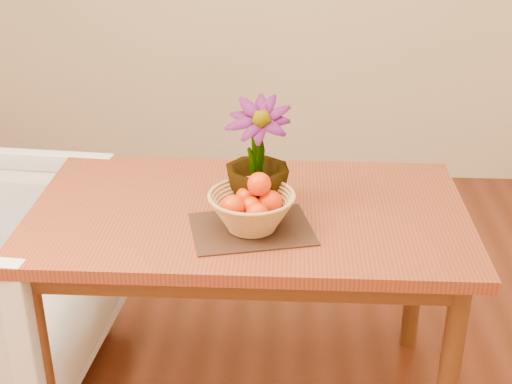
{
  "coord_description": "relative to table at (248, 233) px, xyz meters",
  "views": [
    {
      "loc": [
        0.13,
        -1.73,
        1.79
      ],
      "look_at": [
        0.03,
        0.21,
        0.85
      ],
      "focal_mm": 50.0,
      "sensor_mm": 36.0,
      "label": 1
    }
  ],
  "objects": [
    {
      "name": "orange_pile",
      "position": [
        0.02,
        -0.14,
        0.18
      ],
      "size": [
        0.18,
        0.18,
        0.13
      ],
      "rotation": [
        0.0,
        0.0,
        -0.27
      ],
      "color": "red",
      "rests_on": "wicker_basket"
    },
    {
      "name": "potted_plant",
      "position": [
        0.03,
        -0.01,
        0.27
      ],
      "size": [
        0.23,
        0.23,
        0.37
      ],
      "primitive_type": "imported",
      "rotation": [
        0.0,
        0.0,
        -0.13
      ],
      "color": "#1A4714",
      "rests_on": "table"
    },
    {
      "name": "placemat",
      "position": [
        0.02,
        -0.14,
        0.09
      ],
      "size": [
        0.41,
        0.35,
        0.01
      ],
      "primitive_type": "cube",
      "rotation": [
        0.0,
        0.0,
        0.24
      ],
      "color": "#351D13",
      "rests_on": "table"
    },
    {
      "name": "wicker_basket",
      "position": [
        0.02,
        -0.14,
        0.15
      ],
      "size": [
        0.26,
        0.26,
        0.11
      ],
      "color": "tan",
      "rests_on": "placemat"
    },
    {
      "name": "table",
      "position": [
        0.0,
        0.0,
        0.0
      ],
      "size": [
        1.4,
        0.8,
        0.75
      ],
      "color": "maroon",
      "rests_on": "floor"
    }
  ]
}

